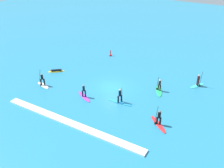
% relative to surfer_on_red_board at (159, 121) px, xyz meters
% --- Properties ---
extents(ground_plane, '(120.00, 120.00, 0.00)m').
position_rel_surfer_on_red_board_xyz_m(ground_plane, '(-8.31, 4.39, -0.49)').
color(ground_plane, teal).
rests_on(ground_plane, ground).
extents(surfer_on_red_board, '(2.80, 2.55, 2.33)m').
position_rel_surfer_on_red_board_xyz_m(surfer_on_red_board, '(0.00, 0.00, 0.00)').
color(surfer_on_red_board, red).
rests_on(surfer_on_red_board, ground_plane).
extents(surfer_on_purple_board, '(2.95, 1.92, 1.78)m').
position_rel_surfer_on_red_board_xyz_m(surfer_on_purple_board, '(-10.14, 0.49, -0.07)').
color(surfer_on_purple_board, purple).
rests_on(surfer_on_purple_board, ground_plane).
extents(surfer_on_blue_board, '(3.25, 0.74, 2.11)m').
position_rel_surfer_on_red_board_xyz_m(surfer_on_blue_board, '(-5.62, 1.66, 0.02)').
color(surfer_on_blue_board, '#1E8CD1').
rests_on(surfer_on_blue_board, ground_plane).
extents(surfer_on_teal_board, '(1.78, 2.45, 2.36)m').
position_rel_surfer_on_red_board_xyz_m(surfer_on_teal_board, '(1.59, 10.56, 0.02)').
color(surfer_on_teal_board, '#33C6CC').
rests_on(surfer_on_teal_board, ground_plane).
extents(surfer_on_green_board, '(1.96, 3.12, 2.04)m').
position_rel_surfer_on_red_board_xyz_m(surfer_on_green_board, '(-2.47, 6.66, -0.14)').
color(surfer_on_green_board, '#23B266').
rests_on(surfer_on_green_board, ground_plane).
extents(surfer_on_yellow_board, '(2.30, 2.01, 0.40)m').
position_rel_surfer_on_red_board_xyz_m(surfer_on_yellow_board, '(-17.99, 4.19, -0.34)').
color(surfer_on_yellow_board, yellow).
rests_on(surfer_on_yellow_board, ground_plane).
extents(surfer_on_white_board, '(2.62, 1.38, 2.37)m').
position_rel_surfer_on_red_board_xyz_m(surfer_on_white_board, '(-16.73, 0.05, -0.03)').
color(surfer_on_white_board, white).
rests_on(surfer_on_white_board, ground_plane).
extents(marker_buoy, '(0.43, 0.43, 1.10)m').
position_rel_surfer_on_red_board_xyz_m(marker_buoy, '(-13.94, 13.54, -0.31)').
color(marker_buoy, red).
rests_on(marker_buoy, ground_plane).
extents(wave_crest, '(17.85, 0.90, 0.18)m').
position_rel_surfer_on_red_board_xyz_m(wave_crest, '(-8.31, -4.66, -0.40)').
color(wave_crest, white).
rests_on(wave_crest, ground_plane).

